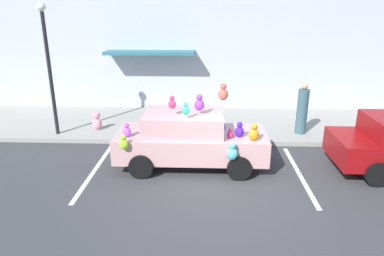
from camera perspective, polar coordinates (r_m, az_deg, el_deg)
name	(u,v)px	position (r m, az deg, el deg)	size (l,w,h in m)	color
ground_plane	(216,191)	(8.67, 3.92, -10.20)	(60.00, 60.00, 0.00)	#38383A
sidewalk	(213,124)	(13.24, 3.38, 0.68)	(24.00, 4.00, 0.15)	gray
storefront_building	(212,35)	(14.76, 3.37, 14.93)	(24.00, 1.25, 6.40)	#B2B7C1
parking_stripe_front	(299,174)	(9.89, 17.15, -7.19)	(0.12, 3.60, 0.01)	silver
parking_stripe_rear	(95,170)	(10.02, -15.65, -6.68)	(0.12, 3.60, 0.01)	silver
plush_covered_car	(189,138)	(9.68, -0.42, -1.70)	(4.12, 2.03, 2.27)	#C99798
teddy_bear_on_sidewalk	(97,122)	(12.74, -15.30, 1.02)	(0.33, 0.28, 0.64)	pink
street_lamp_post	(48,58)	(12.26, -22.50, 10.57)	(0.28, 0.28, 4.26)	black
pedestrian_near_shopfront	(302,111)	(12.37, 17.58, 2.75)	(0.36, 0.36, 1.74)	#385961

